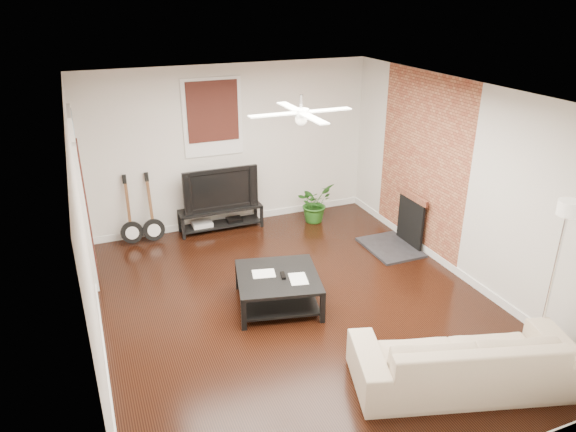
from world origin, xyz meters
name	(u,v)px	position (x,y,z in m)	size (l,w,h in m)	color
room	(300,209)	(0.00, 0.00, 1.40)	(5.01, 6.01, 2.81)	black
brick_accent	(421,163)	(2.49, 1.00, 1.40)	(0.02, 2.20, 2.80)	brown
fireplace	(400,221)	(2.20, 1.00, 0.46)	(0.80, 1.10, 0.92)	black
window_back	(213,117)	(-0.30, 2.97, 1.95)	(1.00, 0.06, 1.30)	black
door_left	(84,196)	(-2.46, 1.90, 1.25)	(0.08, 1.00, 2.50)	white
tv_stand	(221,218)	(-0.30, 2.78, 0.20)	(1.44, 0.38, 0.40)	black
tv	(219,187)	(-0.30, 2.80, 0.78)	(1.29, 0.17, 0.74)	black
coffee_table	(278,290)	(-0.25, 0.15, 0.22)	(1.06, 1.06, 0.44)	black
sofa	(464,356)	(1.02, -2.02, 0.34)	(2.33, 0.91, 0.68)	tan
floor_lamp	(552,280)	(2.20, -1.92, 0.95)	(0.31, 0.31, 1.90)	silver
potted_plant	(314,203)	(1.36, 2.49, 0.35)	(0.64, 0.55, 0.71)	#235B1A
guitar_left	(129,211)	(-1.82, 2.75, 0.59)	(0.36, 0.26, 1.18)	black
guitar_right	(152,209)	(-1.47, 2.72, 0.59)	(0.36, 0.26, 1.18)	black
ceiling_fan	(301,112)	(0.00, 0.00, 2.60)	(1.24, 1.24, 0.32)	white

